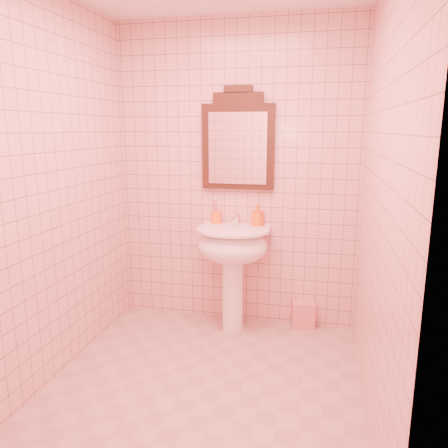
% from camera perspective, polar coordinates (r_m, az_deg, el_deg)
% --- Properties ---
extents(floor, '(2.20, 2.20, 0.00)m').
position_cam_1_polar(floor, '(3.02, -2.79, -20.62)').
color(floor, tan).
rests_on(floor, ground).
extents(back_wall, '(2.00, 0.02, 2.50)m').
position_cam_1_polar(back_wall, '(3.62, 1.60, 6.15)').
color(back_wall, '#E1A79D').
rests_on(back_wall, floor).
extents(pedestal_sink, '(0.58, 0.58, 0.86)m').
position_cam_1_polar(pedestal_sink, '(3.51, 1.13, -3.83)').
color(pedestal_sink, white).
rests_on(pedestal_sink, floor).
extents(faucet, '(0.04, 0.16, 0.11)m').
position_cam_1_polar(faucet, '(3.58, 1.58, 0.74)').
color(faucet, white).
rests_on(faucet, pedestal_sink).
extents(mirror, '(0.59, 0.06, 0.82)m').
position_cam_1_polar(mirror, '(3.57, 1.84, 10.61)').
color(mirror, black).
rests_on(mirror, back_wall).
extents(toothbrush_cup, '(0.09, 0.09, 0.20)m').
position_cam_1_polar(toothbrush_cup, '(3.65, -1.01, 0.93)').
color(toothbrush_cup, orange).
rests_on(toothbrush_cup, pedestal_sink).
extents(soap_dispenser, '(0.10, 0.10, 0.18)m').
position_cam_1_polar(soap_dispenser, '(3.57, 4.42, 1.15)').
color(soap_dispenser, orange).
rests_on(soap_dispenser, pedestal_sink).
extents(towel, '(0.20, 0.16, 0.23)m').
position_cam_1_polar(towel, '(3.80, 10.28, -11.57)').
color(towel, '#DA8086').
rests_on(towel, floor).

